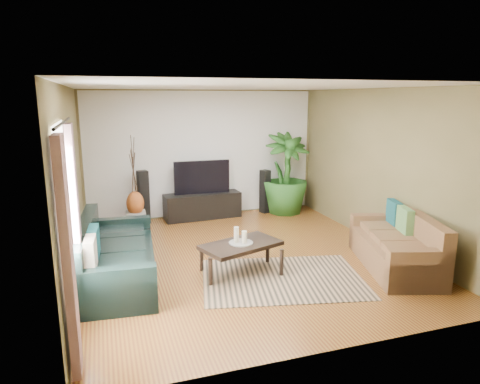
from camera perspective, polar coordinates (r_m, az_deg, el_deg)
name	(u,v)px	position (r m, az deg, el deg)	size (l,w,h in m)	color
floor	(244,258)	(7.02, 0.51, -8.74)	(5.50, 5.50, 0.00)	olive
ceiling	(244,87)	(6.54, 0.56, 13.89)	(5.50, 5.50, 0.00)	white
wall_back	(203,154)	(9.26, -4.91, 5.08)	(5.00, 5.00, 0.00)	brown
wall_front	(335,225)	(4.20, 12.60, -4.34)	(5.00, 5.00, 0.00)	brown
wall_left	(72,186)	(6.32, -21.48, 0.75)	(5.50, 5.50, 0.00)	brown
wall_right	(381,168)	(7.80, 18.25, 3.09)	(5.50, 5.50, 0.00)	brown
backwall_panel	(203,154)	(9.25, -4.90, 5.08)	(4.90, 4.90, 0.00)	white
window_pane	(65,211)	(4.75, -22.28, -2.39)	(1.80, 1.80, 0.00)	white
curtain_near	(68,259)	(4.11, -21.97, -8.32)	(0.08, 0.35, 2.20)	gray
curtain_far	(76,215)	(5.54, -21.04, -2.94)	(0.08, 0.35, 2.20)	gray
curtain_rod	(63,123)	(4.61, -22.59, 8.52)	(0.03, 0.03, 1.90)	black
sofa_left	(117,251)	(6.34, -16.08, -7.52)	(2.34, 1.00, 0.85)	black
sofa_right	(395,241)	(6.90, 19.97, -6.14)	(1.89, 0.85, 0.85)	brown
area_rug	(282,278)	(6.28, 5.69, -11.39)	(2.27, 1.61, 0.01)	tan
coffee_table	(241,258)	(6.35, 0.13, -8.83)	(1.14, 0.62, 0.47)	black
candle_tray	(241,243)	(6.26, 0.13, -6.78)	(0.35, 0.35, 0.02)	gray
candle_tall	(236,235)	(6.24, -0.49, -5.69)	(0.07, 0.07, 0.23)	#F3E9CD
candle_mid	(244,237)	(6.21, 0.60, -6.02)	(0.07, 0.07, 0.18)	white
candle_short	(244,236)	(6.31, 0.56, -5.85)	(0.07, 0.07, 0.15)	beige
tv_stand	(202,206)	(9.21, -5.03, -1.81)	(1.62, 0.49, 0.54)	black
television	(202,177)	(9.07, -5.10, 2.00)	(1.19, 0.06, 0.70)	black
speaker_left	(144,197)	(8.95, -12.74, -0.67)	(0.20, 0.22, 1.09)	black
speaker_right	(265,191)	(9.57, 3.35, 0.07)	(0.17, 0.19, 0.96)	black
potted_plant	(286,173)	(9.52, 6.10, 2.48)	(1.00, 1.00, 1.79)	#22541C
plant_pot	(285,207)	(9.68, 6.00, -1.99)	(0.33, 0.33, 0.26)	black
pedestal	(136,221)	(8.59, -13.67, -3.78)	(0.37, 0.37, 0.37)	gray
vase	(135,203)	(8.50, -13.80, -1.49)	(0.34, 0.34, 0.47)	#95461B
side_table	(113,235)	(7.62, -16.57, -5.57)	(0.46, 0.46, 0.49)	#976231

